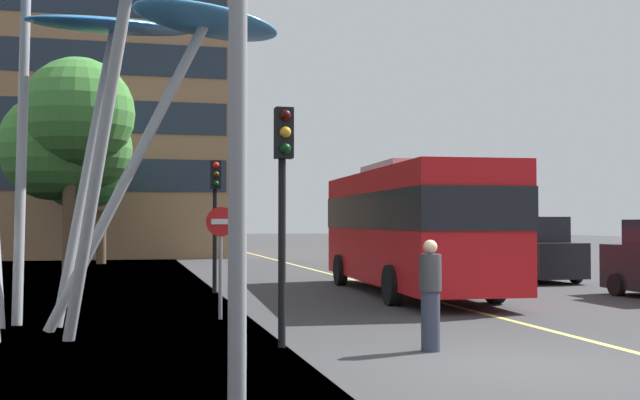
% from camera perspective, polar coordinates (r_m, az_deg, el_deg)
% --- Properties ---
extents(ground, '(120.00, 240.00, 0.10)m').
position_cam_1_polar(ground, '(11.23, 9.99, -11.96)').
color(ground, '#38383A').
extents(red_bus, '(3.27, 10.55, 3.59)m').
position_cam_1_polar(red_bus, '(21.97, 6.45, -1.61)').
color(red_bus, red).
rests_on(red_bus, ground).
extents(traffic_light_kerb_near, '(0.28, 0.42, 3.77)m').
position_cam_1_polar(traffic_light_kerb_near, '(12.49, -2.66, 1.87)').
color(traffic_light_kerb_near, black).
rests_on(traffic_light_kerb_near, ground).
extents(traffic_light_kerb_far, '(0.28, 0.42, 3.42)m').
position_cam_1_polar(traffic_light_kerb_far, '(17.15, -6.13, 0.11)').
color(traffic_light_kerb_far, black).
rests_on(traffic_light_kerb_far, ground).
extents(traffic_light_island_mid, '(0.28, 0.42, 3.68)m').
position_cam_1_polar(traffic_light_island_mid, '(22.22, -7.53, 0.21)').
color(traffic_light_island_mid, black).
rests_on(traffic_light_island_mid, ground).
extents(car_parked_far, '(1.95, 4.53, 2.14)m').
position_cam_1_polar(car_parked_far, '(27.75, 14.82, -3.55)').
color(car_parked_far, black).
rests_on(car_parked_far, ground).
extents(car_side_street, '(1.94, 4.08, 1.99)m').
position_cam_1_polar(car_side_street, '(33.24, 10.60, -3.34)').
color(car_side_street, maroon).
rests_on(car_side_street, ground).
extents(tree_pavement_near, '(4.03, 4.06, 6.84)m').
position_cam_1_polar(tree_pavement_near, '(24.98, -17.50, 4.57)').
color(tree_pavement_near, brown).
rests_on(tree_pavement_near, ground).
extents(tree_pavement_far, '(4.28, 5.26, 6.77)m').
position_cam_1_polar(tree_pavement_far, '(39.10, -16.51, 2.34)').
color(tree_pavement_far, brown).
rests_on(tree_pavement_far, ground).
extents(pedestrian, '(0.34, 0.34, 1.70)m').
position_cam_1_polar(pedestrian, '(12.35, 7.93, -6.78)').
color(pedestrian, '#2D3342').
rests_on(pedestrian, ground).
extents(no_entry_sign, '(0.60, 0.12, 2.28)m').
position_cam_1_polar(no_entry_sign, '(16.26, -7.15, -3.15)').
color(no_entry_sign, gray).
rests_on(no_entry_sign, ground).
extents(backdrop_building, '(22.19, 15.73, 18.33)m').
position_cam_1_polar(backdrop_building, '(51.25, -19.55, 6.58)').
color(backdrop_building, '#936B4C').
rests_on(backdrop_building, ground).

